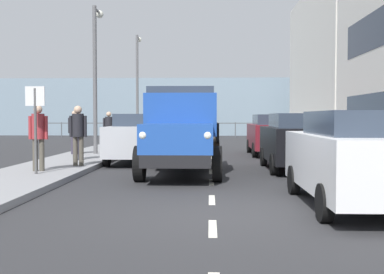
{
  "coord_description": "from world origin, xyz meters",
  "views": [
    {
      "loc": [
        0.05,
        7.92,
        1.62
      ],
      "look_at": [
        0.6,
        -7.27,
        0.98
      ],
      "focal_mm": 45.23,
      "sensor_mm": 36.0,
      "label": 1
    }
  ],
  "objects_px": {
    "car_teal_oppositeside_1": "(158,132)",
    "lamp_post_promenade": "(96,65)",
    "car_silver_oppositeside_0": "(138,137)",
    "pedestrian_couple_a": "(77,130)",
    "lamp_post_far": "(138,78)",
    "pedestrian_with_bag": "(109,127)",
    "car_white_kerbside_near": "(356,157)",
    "pedestrian_couple_b": "(75,128)",
    "street_sign": "(35,114)",
    "car_black_kerbside_1": "(297,141)",
    "pedestrian_by_lamp": "(38,132)",
    "truck_vintage_blue": "(181,133)",
    "pedestrian_in_dark_coat": "(78,130)",
    "car_maroon_kerbside_2": "(272,134)"
  },
  "relations": [
    {
      "from": "pedestrian_couple_b",
      "to": "truck_vintage_blue",
      "type": "bearing_deg",
      "value": 129.14
    },
    {
      "from": "pedestrian_couple_b",
      "to": "car_maroon_kerbside_2",
      "type": "bearing_deg",
      "value": -167.7
    },
    {
      "from": "car_silver_oppositeside_0",
      "to": "lamp_post_promenade",
      "type": "relative_size",
      "value": 0.74
    },
    {
      "from": "car_teal_oppositeside_1",
      "to": "pedestrian_couple_a",
      "type": "relative_size",
      "value": 2.34
    },
    {
      "from": "car_silver_oppositeside_0",
      "to": "pedestrian_couple_a",
      "type": "height_order",
      "value": "pedestrian_couple_a"
    },
    {
      "from": "pedestrian_couple_a",
      "to": "pedestrian_couple_b",
      "type": "relative_size",
      "value": 1.01
    },
    {
      "from": "car_white_kerbside_near",
      "to": "lamp_post_far",
      "type": "distance_m",
      "value": 23.32
    },
    {
      "from": "car_silver_oppositeside_0",
      "to": "lamp_post_far",
      "type": "xyz_separation_m",
      "value": [
        2.05,
        -13.7,
        3.2
      ]
    },
    {
      "from": "car_teal_oppositeside_1",
      "to": "pedestrian_by_lamp",
      "type": "distance_m",
      "value": 11.06
    },
    {
      "from": "car_maroon_kerbside_2",
      "to": "lamp_post_promenade",
      "type": "xyz_separation_m",
      "value": [
        7.2,
        1.24,
        2.8
      ]
    },
    {
      "from": "car_silver_oppositeside_0",
      "to": "pedestrian_by_lamp",
      "type": "bearing_deg",
      "value": 62.73
    },
    {
      "from": "car_maroon_kerbside_2",
      "to": "pedestrian_with_bag",
      "type": "xyz_separation_m",
      "value": [
        7.09,
        -0.69,
        0.25
      ]
    },
    {
      "from": "car_white_kerbside_near",
      "to": "street_sign",
      "type": "distance_m",
      "value": 7.95
    },
    {
      "from": "pedestrian_couple_a",
      "to": "pedestrian_with_bag",
      "type": "relative_size",
      "value": 1.02
    },
    {
      "from": "car_maroon_kerbside_2",
      "to": "pedestrian_with_bag",
      "type": "bearing_deg",
      "value": -5.56
    },
    {
      "from": "lamp_post_promenade",
      "to": "lamp_post_far",
      "type": "height_order",
      "value": "lamp_post_far"
    },
    {
      "from": "pedestrian_in_dark_coat",
      "to": "lamp_post_far",
      "type": "distance_m",
      "value": 16.6
    },
    {
      "from": "lamp_post_far",
      "to": "car_silver_oppositeside_0",
      "type": "bearing_deg",
      "value": 98.51
    },
    {
      "from": "street_sign",
      "to": "pedestrian_couple_b",
      "type": "bearing_deg",
      "value": -82.74
    },
    {
      "from": "pedestrian_in_dark_coat",
      "to": "street_sign",
      "type": "xyz_separation_m",
      "value": [
        0.53,
        2.1,
        0.47
      ]
    },
    {
      "from": "pedestrian_couple_a",
      "to": "lamp_post_far",
      "type": "bearing_deg",
      "value": -89.67
    },
    {
      "from": "car_white_kerbside_near",
      "to": "car_teal_oppositeside_1",
      "type": "xyz_separation_m",
      "value": [
        5.17,
        -15.02,
        -0.0
      ]
    },
    {
      "from": "lamp_post_far",
      "to": "street_sign",
      "type": "bearing_deg",
      "value": 90.36
    },
    {
      "from": "lamp_post_promenade",
      "to": "pedestrian_couple_b",
      "type": "bearing_deg",
      "value": 33.35
    },
    {
      "from": "street_sign",
      "to": "car_white_kerbside_near",
      "type": "bearing_deg",
      "value": 153.76
    },
    {
      "from": "pedestrian_by_lamp",
      "to": "pedestrian_in_dark_coat",
      "type": "relative_size",
      "value": 0.99
    },
    {
      "from": "lamp_post_promenade",
      "to": "lamp_post_far",
      "type": "distance_m",
      "value": 11.37
    },
    {
      "from": "car_silver_oppositeside_0",
      "to": "car_maroon_kerbside_2",
      "type": "bearing_deg",
      "value": -145.27
    },
    {
      "from": "truck_vintage_blue",
      "to": "car_silver_oppositeside_0",
      "type": "relative_size",
      "value": 1.29
    },
    {
      "from": "car_black_kerbside_1",
      "to": "lamp_post_far",
      "type": "xyz_separation_m",
      "value": [
        7.21,
        -16.01,
        3.2
      ]
    },
    {
      "from": "car_white_kerbside_near",
      "to": "car_black_kerbside_1",
      "type": "bearing_deg",
      "value": -90.0
    },
    {
      "from": "car_maroon_kerbside_2",
      "to": "street_sign",
      "type": "relative_size",
      "value": 1.9
    },
    {
      "from": "pedestrian_in_dark_coat",
      "to": "car_silver_oppositeside_0",
      "type": "bearing_deg",
      "value": -118.01
    },
    {
      "from": "pedestrian_in_dark_coat",
      "to": "pedestrian_couple_a",
      "type": "relative_size",
      "value": 1.04
    },
    {
      "from": "car_black_kerbside_1",
      "to": "street_sign",
      "type": "distance_m",
      "value": 7.54
    },
    {
      "from": "car_black_kerbside_1",
      "to": "car_silver_oppositeside_0",
      "type": "xyz_separation_m",
      "value": [
        5.17,
        -2.32,
        0.0
      ]
    },
    {
      "from": "car_silver_oppositeside_0",
      "to": "pedestrian_couple_b",
      "type": "distance_m",
      "value": 3.34
    },
    {
      "from": "car_maroon_kerbside_2",
      "to": "pedestrian_couple_a",
      "type": "xyz_separation_m",
      "value": [
        7.13,
        4.28,
        0.28
      ]
    },
    {
      "from": "car_black_kerbside_1",
      "to": "lamp_post_promenade",
      "type": "distance_m",
      "value": 9.02
    },
    {
      "from": "lamp_post_far",
      "to": "pedestrian_couple_b",
      "type": "bearing_deg",
      "value": 86.51
    },
    {
      "from": "car_teal_oppositeside_1",
      "to": "lamp_post_promenade",
      "type": "distance_m",
      "value": 5.62
    },
    {
      "from": "pedestrian_couple_a",
      "to": "pedestrian_couple_b",
      "type": "xyz_separation_m",
      "value": [
        0.81,
        -2.55,
        -0.01
      ]
    },
    {
      "from": "pedestrian_in_dark_coat",
      "to": "pedestrian_couple_a",
      "type": "bearing_deg",
      "value": -73.89
    },
    {
      "from": "truck_vintage_blue",
      "to": "pedestrian_in_dark_coat",
      "type": "height_order",
      "value": "truck_vintage_blue"
    },
    {
      "from": "lamp_post_promenade",
      "to": "lamp_post_far",
      "type": "relative_size",
      "value": 0.88
    },
    {
      "from": "pedestrian_by_lamp",
      "to": "pedestrian_couple_b",
      "type": "height_order",
      "value": "pedestrian_by_lamp"
    },
    {
      "from": "car_maroon_kerbside_2",
      "to": "lamp_post_far",
      "type": "xyz_separation_m",
      "value": [
        7.21,
        -10.12,
        3.2
      ]
    },
    {
      "from": "truck_vintage_blue",
      "to": "car_black_kerbside_1",
      "type": "bearing_deg",
      "value": -157.72
    },
    {
      "from": "car_maroon_kerbside_2",
      "to": "pedestrian_couple_a",
      "type": "bearing_deg",
      "value": 30.99
    },
    {
      "from": "pedestrian_in_dark_coat",
      "to": "car_maroon_kerbside_2",
      "type": "bearing_deg",
      "value": -136.56
    }
  ]
}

